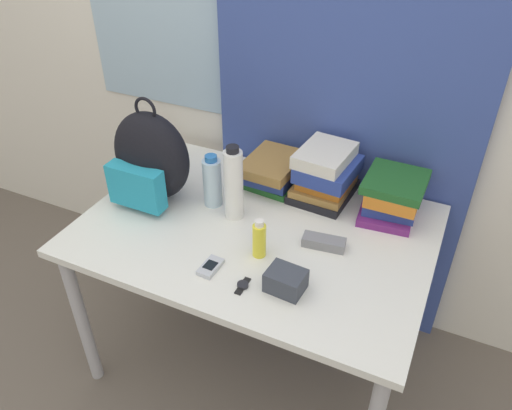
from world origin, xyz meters
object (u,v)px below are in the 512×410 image
camera_pouch (286,281)px  backpack (150,159)px  book_stack_right (393,195)px  water_bottle (212,182)px  sunscreen_bottle (259,239)px  sunglasses_case (324,242)px  book_stack_left (273,170)px  book_stack_center (326,174)px  cell_phone (210,267)px  sports_bottle (234,184)px  wristwatch (243,285)px

camera_pouch → backpack: bearing=158.9°
book_stack_right → water_bottle: size_ratio=1.25×
sunscreen_bottle → backpack: bearing=164.7°
sunglasses_case → camera_pouch: 0.25m
backpack → camera_pouch: size_ratio=3.38×
book_stack_left → book_stack_center: (0.22, 0.00, 0.04)m
backpack → cell_phone: bearing=-34.1°
backpack → camera_pouch: 0.73m
book_stack_center → sunglasses_case: bearing=-71.3°
sunscreen_bottle → sunglasses_case: size_ratio=0.94×
book_stack_center → sports_bottle: 0.38m
cell_phone → wristwatch: (0.13, -0.03, -0.00)m
book_stack_center → wristwatch: 0.61m
camera_pouch → wristwatch: bearing=-159.2°
backpack → sports_bottle: 0.35m
book_stack_right → sunglasses_case: size_ratio=1.73×
book_stack_center → sunglasses_case: book_stack_center is taller
backpack → wristwatch: (0.55, -0.31, -0.17)m
wristwatch → sunscreen_bottle: bearing=96.1°
book_stack_center → cell_phone: book_stack_center is taller
sunscreen_bottle → sunglasses_case: bearing=36.0°
water_bottle → sunscreen_bottle: (0.29, -0.20, -0.03)m
book_stack_center → water_bottle: bearing=-148.3°
backpack → book_stack_left: (0.39, 0.29, -0.11)m
book_stack_left → book_stack_center: 0.23m
wristwatch → backpack: bearing=150.6°
book_stack_center → sports_bottle: size_ratio=0.93×
book_stack_right → sports_bottle: bearing=-153.0°
sports_bottle → camera_pouch: 0.44m
backpack → wristwatch: 0.65m
sunscreen_bottle → water_bottle: bearing=145.4°
backpack → book_stack_center: size_ratio=1.51×
book_stack_left → camera_pouch: size_ratio=2.20×
book_stack_left → sports_bottle: (-0.04, -0.27, 0.08)m
backpack → book_stack_right: bearing=18.2°
sports_bottle → camera_pouch: bearing=-40.6°
water_bottle → book_stack_right: bearing=19.9°
cell_phone → wristwatch: cell_phone is taller
sunglasses_case → cell_phone: bearing=-138.4°
book_stack_right → water_bottle: water_bottle is taller
water_bottle → wristwatch: (0.31, -0.36, -0.10)m
backpack → book_stack_left: 0.50m
backpack → sports_bottle: size_ratio=1.41×
book_stack_left → cell_phone: book_stack_left is taller
sports_bottle → book_stack_center: bearing=45.6°
sunscreen_bottle → camera_pouch: sunscreen_bottle is taller
sports_bottle → camera_pouch: size_ratio=2.40×
book_stack_right → camera_pouch: size_ratio=2.16×
backpack → camera_pouch: (0.67, -0.26, -0.14)m
book_stack_left → book_stack_right: size_ratio=1.02×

